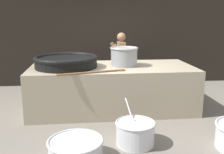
# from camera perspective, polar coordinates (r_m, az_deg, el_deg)

# --- Properties ---
(ground_plane) EXTENTS (60.00, 60.00, 0.00)m
(ground_plane) POSITION_cam_1_polar(r_m,az_deg,el_deg) (6.16, 0.00, -6.80)
(ground_plane) COLOR slate
(back_wall) EXTENTS (9.28, 0.24, 3.74)m
(back_wall) POSITION_cam_1_polar(r_m,az_deg,el_deg) (8.23, -1.83, 11.46)
(back_wall) COLOR black
(back_wall) RESTS_ON ground_plane
(hearth_platform) EXTENTS (3.65, 1.63, 1.00)m
(hearth_platform) POSITION_cam_1_polar(r_m,az_deg,el_deg) (6.01, 0.00, -2.32)
(hearth_platform) COLOR tan
(hearth_platform) RESTS_ON ground_plane
(giant_wok_near) EXTENTS (1.40, 1.40, 0.26)m
(giant_wok_near) POSITION_cam_1_polar(r_m,az_deg,el_deg) (5.83, -9.95, 3.43)
(giant_wok_near) COLOR black
(giant_wok_near) RESTS_ON hearth_platform
(stock_pot) EXTENTS (0.64, 0.64, 0.42)m
(stock_pot) POSITION_cam_1_polar(r_m,az_deg,el_deg) (5.92, 2.65, 4.56)
(stock_pot) COLOR gray
(stock_pot) RESTS_ON hearth_platform
(stirring_paddle) EXTENTS (1.37, 0.45, 0.04)m
(stirring_paddle) POSITION_cam_1_polar(r_m,az_deg,el_deg) (5.18, -3.69, 1.07)
(stirring_paddle) COLOR brown
(stirring_paddle) RESTS_ON hearth_platform
(cook) EXTENTS (0.39, 0.61, 1.68)m
(cook) POSITION_cam_1_polar(r_m,az_deg,el_deg) (7.13, 1.92, 3.46)
(cook) COLOR #8C6647
(cook) RESTS_ON ground_plane
(prep_bowl_vegetables) EXTENTS (0.67, 0.86, 0.65)m
(prep_bowl_vegetables) POSITION_cam_1_polar(r_m,az_deg,el_deg) (4.45, 5.08, -11.83)
(prep_bowl_vegetables) COLOR silver
(prep_bowl_vegetables) RESTS_ON ground_plane
(prep_bowl_meat) EXTENTS (0.83, 0.83, 0.34)m
(prep_bowl_meat) POSITION_cam_1_polar(r_m,az_deg,el_deg) (4.02, -7.92, -15.31)
(prep_bowl_meat) COLOR silver
(prep_bowl_meat) RESTS_ON ground_plane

